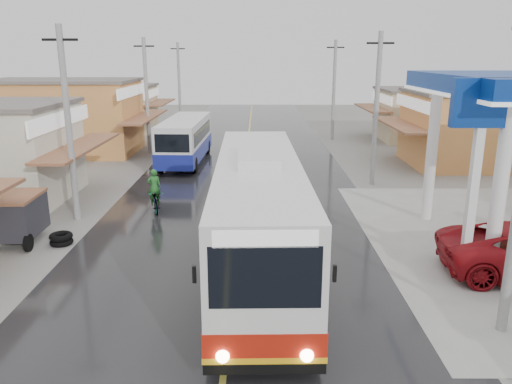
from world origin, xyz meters
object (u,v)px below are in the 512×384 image
second_bus (185,139)px  tyre_stack (61,239)px  cyclist (156,198)px  tricycle_near (19,216)px  coach_bus (258,213)px

second_bus → tyre_stack: second_bus is taller
cyclist → tricycle_near: 5.78m
coach_bus → cyclist: 7.73m
tyre_stack → cyclist: bearing=56.0°
second_bus → cyclist: size_ratio=4.33×
coach_bus → tricycle_near: coach_bus is taller
coach_bus → cyclist: (-4.60, 6.10, -1.23)m
second_bus → tricycle_near: second_bus is taller
cyclist → tricycle_near: cyclist is taller
second_bus → coach_bus: bearing=-72.3°
tricycle_near → cyclist: bearing=39.4°
second_bus → tyre_stack: size_ratio=10.17×
cyclist → tyre_stack: cyclist is taller
second_bus → tricycle_near: bearing=-104.5°
cyclist → tyre_stack: 4.91m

